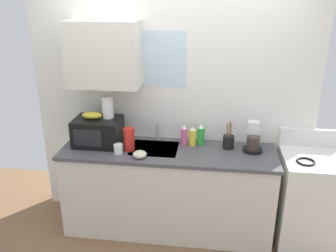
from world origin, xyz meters
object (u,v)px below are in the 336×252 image
microwave (98,132)px  dish_soap_bottle_yellow (193,137)px  paper_towel_roll (108,107)px  dish_soap_bottle_green (201,135)px  cereal_canister (129,139)px  banana_bunch (92,115)px  small_bowl (140,154)px  utensil_crock (228,142)px  dish_soap_bottle_pink (184,135)px  stove_range (310,199)px  coffee_maker (253,140)px  mug_white (118,149)px

microwave → dish_soap_bottle_yellow: size_ratio=2.30×
paper_towel_roll → dish_soap_bottle_green: size_ratio=1.04×
dish_soap_bottle_green → cereal_canister: bearing=-161.6°
microwave → dish_soap_bottle_green: 1.03m
microwave → banana_bunch: 0.18m
paper_towel_roll → small_bowl: bearing=-38.8°
microwave → utensil_crock: 1.30m
banana_bunch → utensil_crock: (1.34, 0.07, -0.23)m
dish_soap_bottle_pink → cereal_canister: (-0.51, -0.21, 0.02)m
stove_range → paper_towel_roll: paper_towel_roll is taller
microwave → small_bowl: bearing=-27.7°
stove_range → coffee_maker: (-0.58, 0.10, 0.55)m
coffee_maker → dish_soap_bottle_pink: size_ratio=1.36×
paper_towel_roll → stove_range: bearing=-2.8°
dish_soap_bottle_green → mug_white: 0.83m
utensil_crock → paper_towel_roll: bearing=-179.1°
cereal_canister → mug_white: size_ratio=2.37×
dish_soap_bottle_pink → banana_bunch: bearing=-173.0°
mug_white → small_bowl: bearing=-15.3°
coffee_maker → cereal_canister: bearing=-172.4°
dish_soap_bottle_green → small_bowl: 0.67m
dish_soap_bottle_pink → cereal_canister: size_ratio=0.91×
paper_towel_roll → coffee_maker: (1.42, 0.01, -0.28)m
stove_range → microwave: (-2.10, 0.04, 0.58)m
cereal_canister → mug_white: cereal_canister is taller
microwave → dish_soap_bottle_yellow: bearing=5.9°
dish_soap_bottle_pink → utensil_crock: (0.44, -0.04, -0.03)m
stove_range → small_bowl: bearing=-172.9°
stove_range → dish_soap_bottle_yellow: bearing=173.0°
mug_white → small_bowl: size_ratio=0.73×
dish_soap_bottle_green → coffee_maker: bearing=-7.7°
banana_bunch → cereal_canister: (0.39, -0.10, -0.19)m
stove_range → paper_towel_roll: (-2.00, 0.10, 0.82)m
dish_soap_bottle_pink → small_bowl: size_ratio=1.58×
dish_soap_bottle_pink → dish_soap_bottle_yellow: size_ratio=1.03×
dish_soap_bottle_green → mug_white: size_ratio=2.24×
cereal_canister → paper_towel_roll: bearing=148.0°
mug_white → dish_soap_bottle_green: bearing=22.4°
utensil_crock → banana_bunch: bearing=-177.0°
cereal_canister → small_bowl: size_ratio=1.74×
dish_soap_bottle_pink → utensil_crock: 0.44m
dish_soap_bottle_yellow → cereal_canister: bearing=-161.9°
stove_range → utensil_crock: bearing=171.8°
dish_soap_bottle_green → small_bowl: size_ratio=1.63×
paper_towel_roll → dish_soap_bottle_green: 0.96m
microwave → mug_white: size_ratio=4.84×
dish_soap_bottle_yellow → dish_soap_bottle_green: size_ratio=0.94×
cereal_canister → dish_soap_bottle_pink: bearing=22.3°
paper_towel_roll → cereal_canister: 0.39m
utensil_crock → stove_range: bearing=-8.2°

